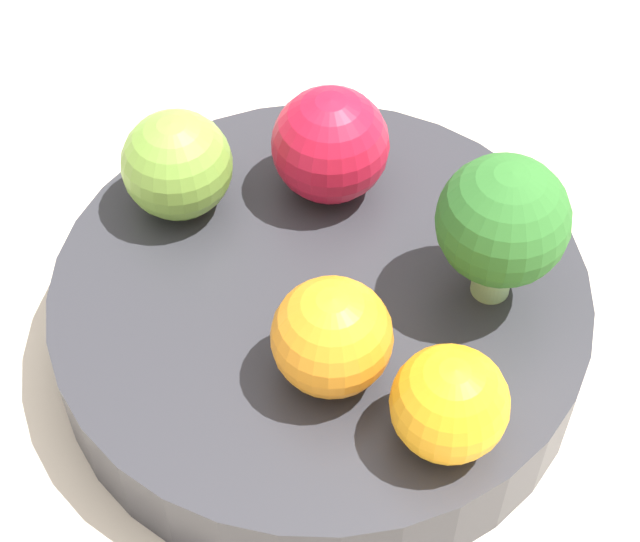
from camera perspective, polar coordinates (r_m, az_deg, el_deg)
The scene contains 8 objects.
ground_plane at distance 0.52m, azimuth 0.00°, elevation -5.06°, with size 6.00×6.00×0.00m, color gray.
table_surface at distance 0.51m, azimuth 0.00°, elevation -4.42°, with size 1.20×1.20×0.02m.
bowl at distance 0.49m, azimuth 0.00°, elevation -2.32°, with size 0.24×0.24×0.04m.
broccoli at distance 0.44m, azimuth 9.71°, elevation 2.54°, with size 0.06×0.06×0.07m.
apple_red at distance 0.49m, azimuth 0.56°, elevation 6.74°, with size 0.05×0.05×0.05m.
apple_green at distance 0.49m, azimuth -7.64°, elevation 5.63°, with size 0.05×0.05×0.05m.
orange_front at distance 0.42m, azimuth 0.64°, elevation -3.54°, with size 0.05×0.05×0.05m.
orange_back at distance 0.41m, azimuth 6.93°, elevation -7.05°, with size 0.05×0.05×0.05m.
Camera 1 is at (-0.13, -0.26, 0.43)m, focal length 60.00 mm.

